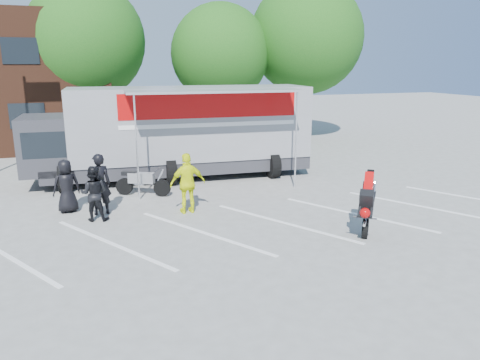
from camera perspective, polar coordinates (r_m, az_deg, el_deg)
ground at (r=11.80m, az=-4.24°, el=-8.12°), size 100.00×100.00×0.00m
parking_bay_lines at (r=12.70m, az=-5.42°, el=-6.47°), size 18.09×13.33×0.01m
tree_left at (r=26.61m, az=-18.28°, el=15.80°), size 6.12×6.12×8.64m
tree_mid at (r=26.73m, az=-2.42°, el=15.12°), size 5.44×5.44×7.68m
tree_right at (r=28.18m, az=8.09°, el=16.84°), size 6.46×6.46×9.12m
transporter_truck at (r=18.88m, az=-7.31°, el=0.32°), size 11.47×6.01×3.56m
parked_motorcycle at (r=16.52m, az=-11.67°, el=-1.85°), size 2.05×1.51×1.04m
stunt_bike_rider at (r=13.37m, az=15.16°, el=-5.88°), size 1.58×1.72×1.88m
spectator_leather_a at (r=15.13m, az=-20.40°, el=-0.70°), size 0.90×0.69×1.64m
spectator_leather_b at (r=14.58m, az=-16.78°, el=-0.50°), size 0.72×0.51×1.87m
spectator_leather_c at (r=14.09m, az=-17.40°, el=-1.57°), size 0.92×0.80×1.61m
spectator_hivis at (r=14.19m, az=-6.40°, el=-0.41°), size 1.11×0.52×1.85m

